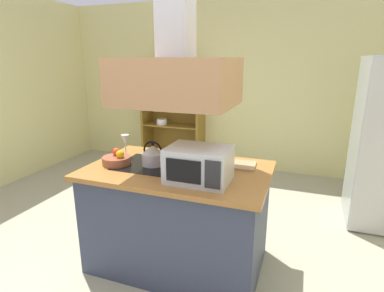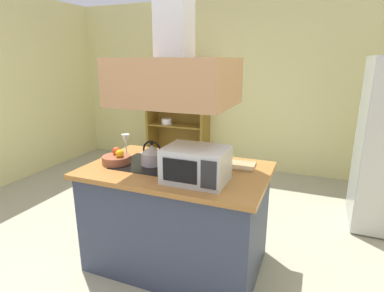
# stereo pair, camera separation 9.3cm
# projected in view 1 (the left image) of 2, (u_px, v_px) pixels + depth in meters

# --- Properties ---
(ground_plane) EXTENTS (7.80, 7.80, 0.00)m
(ground_plane) POSITION_uv_depth(u_px,v_px,m) (157.00, 271.00, 2.71)
(ground_plane) COLOR #9F9B82
(wall_back) EXTENTS (6.00, 0.12, 2.70)m
(wall_back) POSITION_uv_depth(u_px,v_px,m) (236.00, 86.00, 5.06)
(wall_back) COLOR beige
(wall_back) RESTS_ON ground
(kitchen_island) EXTENTS (1.52, 0.96, 0.90)m
(kitchen_island) POSITION_uv_depth(u_px,v_px,m) (178.00, 216.00, 2.72)
(kitchen_island) COLOR #333B51
(kitchen_island) RESTS_ON ground
(range_hood) EXTENTS (0.90, 0.70, 1.27)m
(range_hood) POSITION_uv_depth(u_px,v_px,m) (176.00, 66.00, 2.38)
(range_hood) COLOR #B07F53
(dish_cabinet) EXTENTS (1.04, 0.40, 1.71)m
(dish_cabinet) POSITION_uv_depth(u_px,v_px,m) (174.00, 121.00, 5.36)
(dish_cabinet) COLOR olive
(dish_cabinet) RESTS_ON ground
(kettle) EXTENTS (0.19, 0.19, 0.21)m
(kettle) POSITION_uv_depth(u_px,v_px,m) (153.00, 155.00, 2.65)
(kettle) COLOR #BBB1B7
(kettle) RESTS_ON kitchen_island
(cutting_board) EXTENTS (0.35, 0.26, 0.02)m
(cutting_board) POSITION_uv_depth(u_px,v_px,m) (235.00, 165.00, 2.66)
(cutting_board) COLOR #A58459
(cutting_board) RESTS_ON kitchen_island
(microwave) EXTENTS (0.46, 0.35, 0.26)m
(microwave) POSITION_uv_depth(u_px,v_px,m) (199.00, 164.00, 2.29)
(microwave) COLOR #B7BABF
(microwave) RESTS_ON kitchen_island
(wine_glass_on_counter) EXTENTS (0.08, 0.08, 0.21)m
(wine_glass_on_counter) POSITION_uv_depth(u_px,v_px,m) (125.00, 140.00, 2.88)
(wine_glass_on_counter) COLOR silver
(wine_glass_on_counter) RESTS_ON kitchen_island
(fruit_bowl) EXTENTS (0.24, 0.24, 0.14)m
(fruit_bowl) POSITION_uv_depth(u_px,v_px,m) (117.00, 159.00, 2.68)
(fruit_bowl) COLOR brown
(fruit_bowl) RESTS_ON kitchen_island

